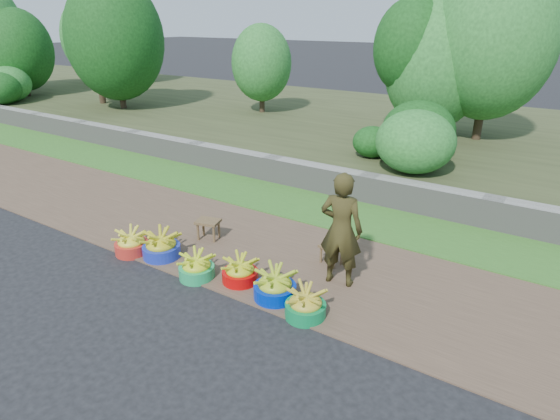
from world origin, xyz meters
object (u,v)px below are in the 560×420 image
Objects in this scene: stool_left at (208,224)px; stool_right at (332,249)px; basin_b at (161,246)px; basin_d at (240,272)px; basin_c at (197,267)px; basin_a at (131,243)px; vendor_woman at (341,230)px; basin_e at (275,286)px; basin_f at (305,305)px.

stool_left reaches higher than stool_right.
basin_b is at bearing -151.63° from stool_right.
basin_d is 1.37m from stool_right.
basin_b reaches higher than basin_c.
basin_a is at bearing -172.96° from basin_d.
stool_left is at bearing 148.29° from basin_d.
basin_c is 1.92m from stool_right.
vendor_woman is (0.32, -0.40, 0.55)m from stool_right.
basin_b is 0.36× the size of vendor_woman.
stool_right is (2.21, 1.20, 0.06)m from basin_b.
stool_right is at bearing 54.19° from basin_d.
basin_e reaches higher than basin_d.
basin_c is 0.99× the size of basin_f.
stool_left is at bearing 77.72° from basin_b.
basin_d is 0.62m from basin_e.
basin_f is at bearing -21.93° from stool_left.
basin_a is 0.90× the size of basin_b.
basin_f is 1.17× the size of stool_left.
stool_right is (0.19, 1.18, 0.06)m from basin_e.
basin_a reaches higher than basin_c.
basin_f is at bearing -13.04° from basin_e.
basin_d is at bearing 23.15° from vendor_woman.
basin_c is 1.33× the size of stool_right.
basin_a is 0.32× the size of vendor_woman.
stool_left is 2.06m from stool_right.
basin_c is at bearing -157.98° from basin_d.
vendor_woman is (1.12, 0.72, 0.63)m from basin_d.
basin_a is 1.91m from basin_d.
basin_b is at bearing -102.28° from stool_left.
basin_b is 1.41m from basin_d.
basin_e is 2.02m from stool_left.
basin_b is 2.52m from stool_right.
basin_b is 0.85m from basin_c.
basin_c is (1.32, 0.00, -0.00)m from basin_a.
stool_left is (-1.84, 0.83, 0.09)m from basin_e.
stool_left is 1.15× the size of stool_right.
vendor_woman is (0.51, 0.79, 0.61)m from basin_e.
stool_left is at bearing 155.73° from basin_e.
basin_e is (0.62, -0.07, 0.02)m from basin_d.
basin_a reaches higher than basin_d.
vendor_woman reaches higher than basin_d.
stool_left is (0.18, 0.84, 0.09)m from basin_b.
stool_left is at bearing 56.08° from basin_a.
basin_e is (1.19, 0.16, 0.02)m from basin_c.
stool_left is at bearing -170.15° from stool_right.
stool_right is at bearing 26.51° from basin_a.
basin_e is 1.28× the size of stool_left.
vendor_woman is (1.69, 0.95, 0.63)m from basin_c.
basin_a is 0.51m from basin_b.
basin_c is 0.90× the size of basin_e.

